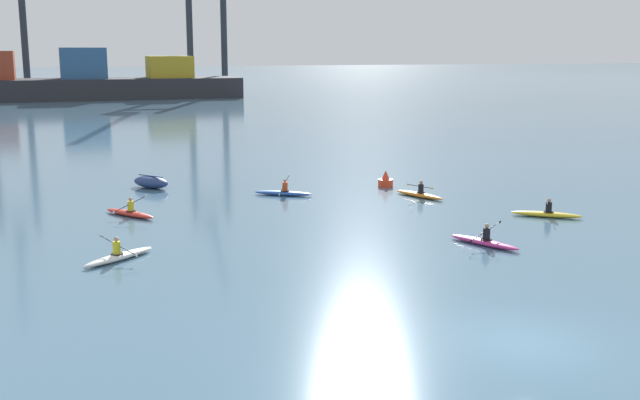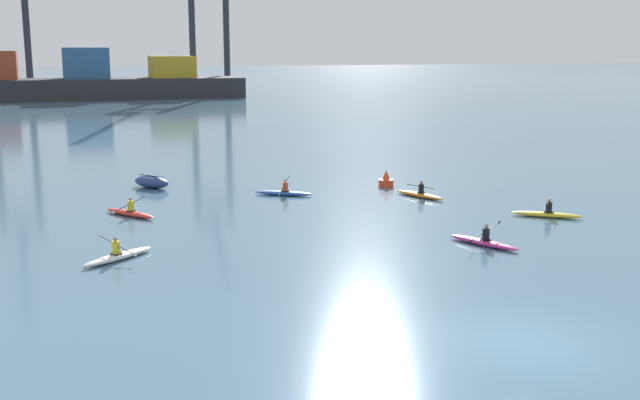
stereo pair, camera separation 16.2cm
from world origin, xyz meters
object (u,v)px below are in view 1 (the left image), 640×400
object	(u,v)px
gantry_crane_west_mid	(206,0)
kayak_red	(130,213)
channel_buoy	(386,181)
kayak_yellow	(547,214)
kayak_blue	(284,192)
kayak_magenta	(484,241)
capsized_dinghy	(151,182)
kayak_white	(119,256)
container_barge	(83,82)
kayak_orange	(420,194)

from	to	relation	value
gantry_crane_west_mid	kayak_red	xyz separation A→B (m)	(-26.25, -108.99, -17.26)
gantry_crane_west_mid	channel_buoy	size ratio (longest dim) A/B	36.63
kayak_yellow	kayak_blue	bearing A→B (deg)	137.04
kayak_magenta	kayak_red	size ratio (longest dim) A/B	1.07
capsized_dinghy	kayak_magenta	distance (m)	21.85
kayak_magenta	kayak_red	world-z (taller)	same
gantry_crane_west_mid	kayak_blue	distance (m)	109.12
capsized_dinghy	kayak_red	distance (m)	7.91
gantry_crane_west_mid	kayak_white	world-z (taller)	gantry_crane_west_mid
channel_buoy	kayak_yellow	world-z (taller)	channel_buoy
kayak_blue	channel_buoy	bearing A→B (deg)	5.65
container_barge	kayak_white	distance (m)	105.79
container_barge	kayak_yellow	size ratio (longest dim) A/B	17.24
kayak_orange	kayak_yellow	world-z (taller)	kayak_yellow
kayak_orange	kayak_blue	xyz separation A→B (m)	(-7.04, 3.04, 0.00)
gantry_crane_west_mid	kayak_red	bearing A→B (deg)	-103.54
kayak_magenta	kayak_yellow	bearing A→B (deg)	32.96
gantry_crane_west_mid	kayak_red	world-z (taller)	gantry_crane_west_mid
kayak_white	kayak_red	world-z (taller)	same
channel_buoy	kayak_magenta	size ratio (longest dim) A/B	0.30
kayak_white	kayak_red	size ratio (longest dim) A/B	0.98
channel_buoy	kayak_yellow	size ratio (longest dim) A/B	0.33
kayak_orange	kayak_yellow	bearing A→B (deg)	-62.65
kayak_yellow	kayak_magenta	bearing A→B (deg)	-147.04
kayak_magenta	container_barge	bearing A→B (deg)	95.80
gantry_crane_west_mid	channel_buoy	bearing A→B (deg)	-95.85
container_barge	kayak_magenta	world-z (taller)	container_barge
container_barge	kayak_white	xyz separation A→B (m)	(-3.71, -105.70, -2.67)
kayak_white	kayak_yellow	size ratio (longest dim) A/B	1.02
kayak_blue	gantry_crane_west_mid	bearing A→B (deg)	80.67
channel_buoy	kayak_yellow	bearing A→B (deg)	-69.51
container_barge	kayak_orange	bearing A→B (deg)	-82.21
gantry_crane_west_mid	kayak_magenta	xyz separation A→B (m)	(-12.78, -119.96, -17.26)
container_barge	kayak_blue	distance (m)	95.13
kayak_white	kayak_orange	size ratio (longest dim) A/B	0.91
kayak_red	kayak_blue	xyz separation A→B (m)	(8.79, 2.67, 0.00)
kayak_orange	kayak_yellow	xyz separation A→B (m)	(3.51, -6.79, -0.00)
kayak_white	kayak_blue	bearing A→B (deg)	47.08
kayak_red	kayak_blue	bearing A→B (deg)	16.90
kayak_white	kayak_blue	world-z (taller)	kayak_blue
kayak_orange	kayak_red	bearing A→B (deg)	178.67
kayak_red	kayak_blue	world-z (taller)	kayak_blue
kayak_magenta	kayak_white	world-z (taller)	same
capsized_dinghy	kayak_yellow	distance (m)	22.79
kayak_magenta	kayak_blue	size ratio (longest dim) A/B	1.06
container_barge	kayak_red	world-z (taller)	container_barge
capsized_dinghy	kayak_orange	bearing A→B (deg)	-30.13
container_barge	kayak_magenta	bearing A→B (deg)	-84.20
kayak_magenta	kayak_red	xyz separation A→B (m)	(-13.47, 10.98, 0.00)
channel_buoy	kayak_white	bearing A→B (deg)	-145.51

